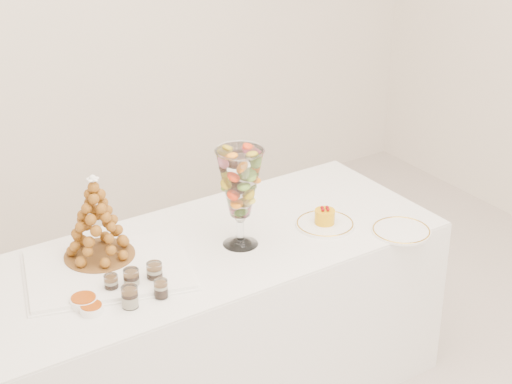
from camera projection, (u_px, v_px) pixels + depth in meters
buffet_table at (206, 326)px, 3.43m from camera, size 1.90×0.77×0.72m
lace_tray at (108, 270)px, 3.11m from camera, size 0.67×0.57×0.02m
macaron_vase at (240, 184)px, 3.20m from camera, size 0.18×0.18×0.39m
cake_plate at (325, 224)px, 3.44m from camera, size 0.24×0.24×0.01m
spare_plate at (401, 231)px, 3.39m from camera, size 0.24×0.24×0.01m
verrine_a at (111, 284)px, 2.98m from camera, size 0.06×0.06×0.07m
verrine_b at (131, 279)px, 3.00m from camera, size 0.07×0.07×0.08m
verrine_c at (155, 273)px, 3.04m from camera, size 0.06×0.06×0.08m
verrine_d at (130, 297)px, 2.89m from camera, size 0.07×0.07×0.08m
verrine_e at (161, 289)px, 2.95m from camera, size 0.05×0.05×0.07m
ramekin_back at (84, 302)px, 2.91m from camera, size 0.10×0.10×0.03m
ramekin_front at (92, 309)px, 2.87m from camera, size 0.08×0.08×0.03m
croquembouche at (96, 217)px, 3.11m from camera, size 0.26×0.26×0.33m
mousse_cake at (325, 216)px, 3.43m from camera, size 0.08×0.08×0.07m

